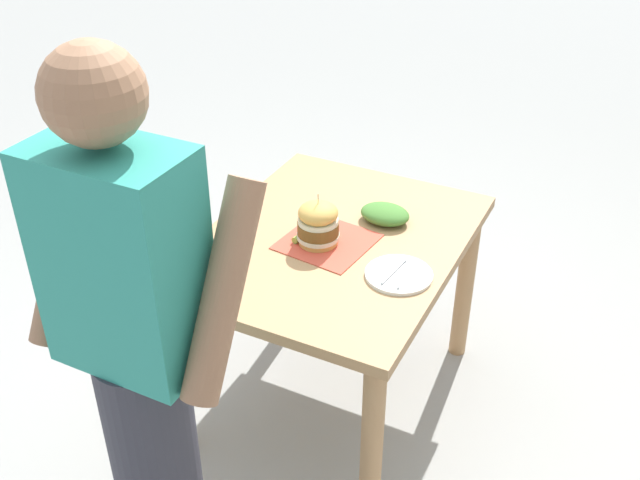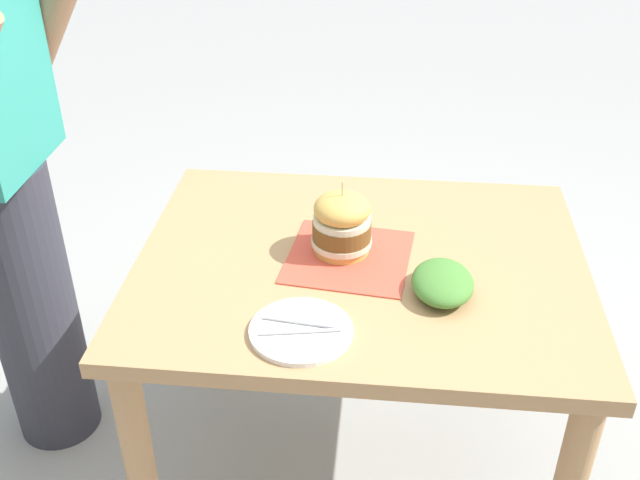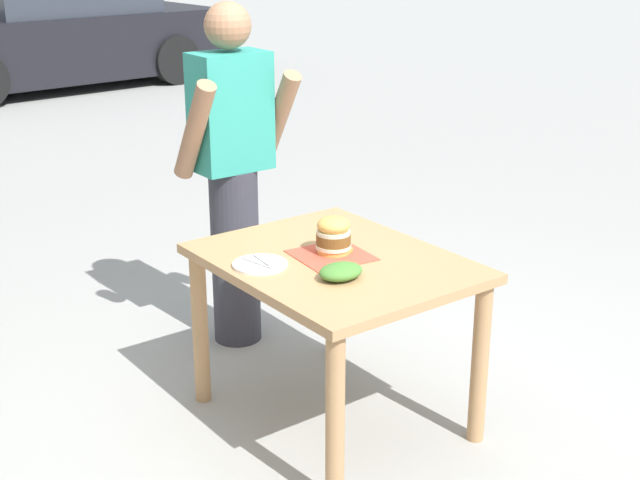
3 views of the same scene
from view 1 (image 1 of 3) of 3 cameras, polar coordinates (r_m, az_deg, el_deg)
The scene contains 8 objects.
ground_plane at distance 3.07m, azimuth 0.85°, elevation -11.65°, with size 80.00×80.00×0.00m, color #9E9E99.
patio_table at distance 2.67m, azimuth 0.96°, elevation -2.04°, with size 0.86×1.08×0.74m.
serving_paper at distance 2.58m, azimuth 0.56°, elevation -0.13°, with size 0.29×0.29×0.00m, color #D64C38.
sandwich at distance 2.54m, azimuth -0.14°, elevation 1.29°, with size 0.15×0.15×0.19m.
pickle_spear at distance 2.59m, azimuth -1.34°, elevation 0.38°, with size 0.02×0.02×0.09m, color #8EA83D.
side_plate_with_forks at distance 2.42m, azimuth 6.02°, elevation -2.63°, with size 0.22×0.22×0.02m.
side_salad at distance 2.70m, azimuth 4.98°, elevation 1.99°, with size 0.18×0.14×0.06m, color #477F33.
diner_across_table at distance 1.94m, azimuth -13.56°, elevation -8.70°, with size 0.55×0.35×1.69m.
Camera 1 is at (-0.94, 1.99, 2.13)m, focal length 42.00 mm.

